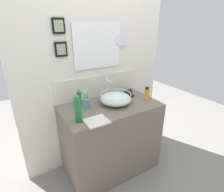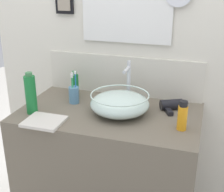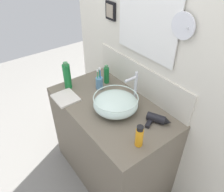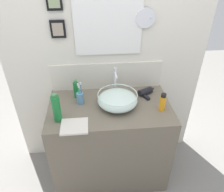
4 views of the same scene
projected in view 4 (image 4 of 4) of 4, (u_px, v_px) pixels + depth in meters
name	position (u px, v px, depth m)	size (l,w,h in m)	color
ground_plane	(110.00, 169.00, 2.30)	(6.00, 6.00, 0.00)	gray
vanity_counter	(110.00, 141.00, 2.07)	(1.03, 0.60, 0.83)	#6B6051
back_panel	(106.00, 42.00, 1.86)	(1.79, 0.10, 2.53)	silver
glass_bowl_sink	(117.00, 100.00, 1.81)	(0.33, 0.33, 0.12)	silver
faucet	(115.00, 80.00, 1.91)	(0.02, 0.12, 0.26)	silver
hair_drier	(147.00, 92.00, 1.97)	(0.18, 0.18, 0.06)	black
toothbrush_cup	(80.00, 98.00, 1.84)	(0.06, 0.06, 0.20)	#598CB2
spray_bottle	(56.00, 108.00, 1.62)	(0.06, 0.06, 0.24)	#197233
shampoo_bottle	(76.00, 89.00, 1.91)	(0.05, 0.05, 0.17)	#197233
soap_dispenser	(163.00, 102.00, 1.75)	(0.05, 0.05, 0.16)	orange
hand_towel	(74.00, 126.00, 1.61)	(0.20, 0.17, 0.02)	silver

